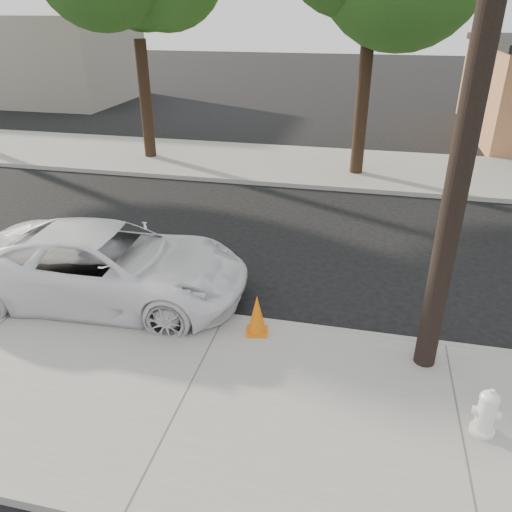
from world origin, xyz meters
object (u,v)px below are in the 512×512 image
Objects in this scene: police_cruiser at (108,265)px; fire_hydrant at (486,413)px; utility_pole at (478,71)px; traffic_cone at (257,315)px.

police_cruiser is 8.14× the size of fire_hydrant.
utility_pole is 1.60× the size of police_cruiser.
traffic_cone reaches higher than fire_hydrant.
fire_hydrant is 3.91m from traffic_cone.
police_cruiser is 7.17m from fire_hydrant.
utility_pole is 7.32m from police_cruiser.
utility_pole is 4.50m from fire_hydrant.
traffic_cone is (-2.89, 0.20, -4.18)m from utility_pole.
police_cruiser is 3.31m from traffic_cone.
traffic_cone is (3.22, -0.70, -0.26)m from police_cruiser.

